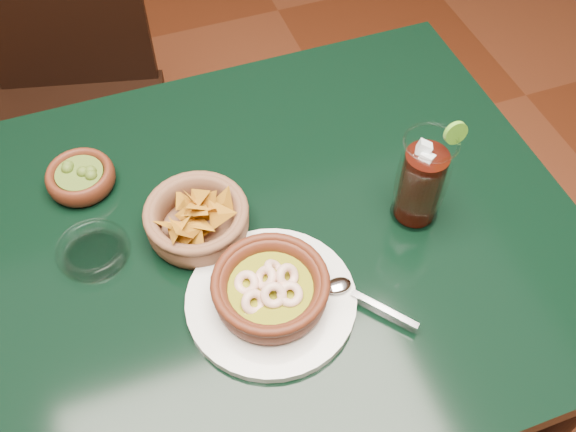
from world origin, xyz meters
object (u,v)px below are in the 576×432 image
object	(u,v)px
chip_basket	(197,220)
cola_drink	(422,180)
shrimp_plate	(271,292)
dining_table	(204,288)
dining_chair	(74,103)

from	to	relation	value
chip_basket	cola_drink	bearing A→B (deg)	-14.00
cola_drink	chip_basket	bearing A→B (deg)	166.00
shrimp_plate	chip_basket	xyz separation A→B (m)	(-0.06, 0.16, -0.00)
dining_table	dining_chair	world-z (taller)	dining_chair
dining_table	cola_drink	bearing A→B (deg)	-6.60
dining_chair	shrimp_plate	distance (m)	0.90
dining_chair	cola_drink	distance (m)	0.96
dining_table	shrimp_plate	size ratio (longest dim) A/B	3.97
dining_table	cola_drink	size ratio (longest dim) A/B	6.43
shrimp_plate	dining_table	bearing A→B (deg)	124.40
cola_drink	dining_table	bearing A→B (deg)	173.40
dining_chair	shrimp_plate	bearing A→B (deg)	-74.43
dining_table	chip_basket	bearing A→B (deg)	70.65
chip_basket	shrimp_plate	bearing A→B (deg)	-67.82
dining_table	dining_chair	distance (m)	0.74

